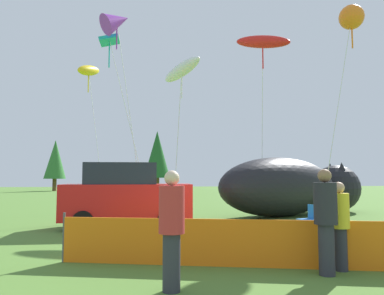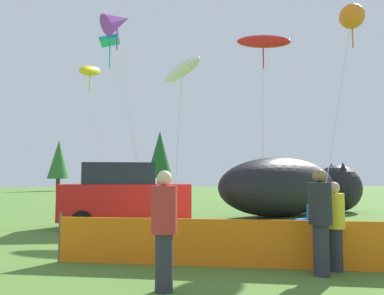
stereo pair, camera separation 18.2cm
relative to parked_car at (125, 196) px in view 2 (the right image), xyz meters
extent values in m
plane|color=#4C752D|center=(3.01, -2.54, -1.09)|extent=(120.00, 120.00, 0.00)
cube|color=red|center=(0.05, 0.00, -0.20)|extent=(4.35, 1.74, 1.21)
cube|color=#1E232D|center=(-0.17, 0.00, 0.77)|extent=(2.40, 1.59, 0.73)
cylinder|color=black|center=(1.40, 0.82, -0.75)|extent=(0.68, 0.24, 0.68)
cylinder|color=black|center=(1.39, -0.85, -0.75)|extent=(0.68, 0.24, 0.68)
cylinder|color=black|center=(-1.29, 0.84, -0.75)|extent=(0.68, 0.24, 0.68)
cylinder|color=black|center=(-1.30, -0.82, -0.75)|extent=(0.68, 0.24, 0.68)
cube|color=#1959A5|center=(5.60, -2.13, -0.65)|extent=(0.62, 0.62, 0.03)
cube|color=#1959A5|center=(5.82, -2.06, -0.43)|extent=(0.17, 0.46, 0.45)
cylinder|color=#A5A5AD|center=(5.46, -2.39, -0.87)|extent=(0.02, 0.02, 0.44)
cylinder|color=#A5A5AD|center=(5.33, -1.99, -0.87)|extent=(0.02, 0.02, 0.44)
cylinder|color=#A5A5AD|center=(5.86, -2.27, -0.87)|extent=(0.02, 0.02, 0.44)
cylinder|color=#A5A5AD|center=(5.73, -1.86, -0.87)|extent=(0.02, 0.02, 0.44)
ellipsoid|color=black|center=(6.65, 2.99, 0.22)|extent=(7.29, 5.55, 2.62)
ellipsoid|color=white|center=(6.65, 2.99, -0.37)|extent=(4.80, 3.80, 1.18)
sphere|color=black|center=(10.37, 4.98, 0.09)|extent=(2.36, 2.36, 2.36)
cone|color=black|center=(10.37, 5.57, 1.03)|extent=(0.66, 0.66, 0.71)
cone|color=black|center=(10.37, 4.39, 1.03)|extent=(0.66, 0.66, 0.71)
cube|color=orange|center=(2.51, -5.96, -0.63)|extent=(7.05, 1.81, 0.91)
cylinder|color=#4C4C51|center=(-1.01, -5.08, -0.59)|extent=(0.05, 0.05, 1.01)
cylinder|color=#2D2D38|center=(3.86, -6.74, -0.64)|extent=(0.28, 0.28, 0.89)
cylinder|color=#26262D|center=(3.86, -6.74, 0.18)|extent=(0.41, 0.41, 0.75)
sphere|color=#8C6647|center=(3.86, -6.74, 0.67)|extent=(0.24, 0.24, 0.24)
cylinder|color=#2D2D38|center=(1.05, -7.35, -0.65)|extent=(0.27, 0.27, 0.87)
cylinder|color=#B72D2D|center=(1.05, -7.35, 0.15)|extent=(0.40, 0.40, 0.73)
sphere|color=beige|center=(1.05, -7.35, 0.63)|extent=(0.24, 0.24, 0.24)
cylinder|color=#2D2D38|center=(4.27, -6.47, -0.70)|extent=(0.24, 0.24, 0.78)
cylinder|color=yellow|center=(4.27, -6.47, 0.02)|extent=(0.36, 0.36, 0.65)
sphere|color=tan|center=(4.27, -6.47, 0.45)|extent=(0.21, 0.21, 0.21)
cylinder|color=silver|center=(-0.02, 2.57, 3.30)|extent=(1.36, 1.94, 8.78)
cone|color=purple|center=(-0.69, 3.53, 7.69)|extent=(1.83, 1.58, 1.46)
cylinder|color=purple|center=(-0.69, 3.53, 6.99)|extent=(0.06, 0.06, 1.20)
cylinder|color=silver|center=(7.98, 0.34, 3.03)|extent=(1.94, 0.69, 8.26)
sphere|color=orange|center=(8.94, 0.67, 7.16)|extent=(1.00, 1.00, 1.00)
cylinder|color=orange|center=(8.94, 0.67, 6.46)|extent=(0.06, 0.06, 1.20)
cylinder|color=silver|center=(-0.06, 4.01, 2.98)|extent=(2.05, 0.51, 8.15)
cube|color=#19B2B2|center=(-1.08, 4.25, 7.05)|extent=(0.94, 0.92, 0.39)
cylinder|color=#19B2B2|center=(-1.08, 4.25, 6.35)|extent=(0.06, 0.06, 1.20)
cylinder|color=silver|center=(6.18, 4.01, 2.99)|extent=(0.15, 0.93, 8.15)
ellipsoid|color=red|center=(6.12, 3.56, 7.06)|extent=(2.53, 2.08, 1.15)
cylinder|color=red|center=(6.12, 3.56, 6.36)|extent=(0.06, 0.06, 1.20)
cylinder|color=silver|center=(-2.01, 7.42, 2.88)|extent=(1.37, 2.68, 7.95)
ellipsoid|color=yellow|center=(-2.68, 8.75, 6.85)|extent=(1.52, 2.08, 1.11)
cylinder|color=yellow|center=(-2.68, 8.75, 6.15)|extent=(0.06, 0.06, 1.20)
cylinder|color=silver|center=(2.14, 4.36, 2.20)|extent=(0.23, 2.07, 6.60)
ellipsoid|color=white|center=(2.25, 3.34, 5.50)|extent=(1.94, 2.54, 1.17)
cylinder|color=white|center=(2.25, 3.34, 4.80)|extent=(0.06, 0.06, 1.20)
cylinder|color=brown|center=(2.01, 29.79, -0.25)|extent=(0.54, 0.54, 1.68)
cone|color=#1E5623|center=(2.01, 29.79, 3.28)|extent=(2.96, 2.96, 5.38)
cylinder|color=brown|center=(-10.81, 36.53, -0.32)|extent=(0.50, 0.50, 1.55)
cone|color=#2D6B2D|center=(-10.81, 36.53, 2.94)|extent=(2.73, 2.73, 4.97)
camera|label=1|loc=(0.63, -13.17, 0.64)|focal=35.00mm
camera|label=2|loc=(0.82, -13.19, 0.64)|focal=35.00mm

